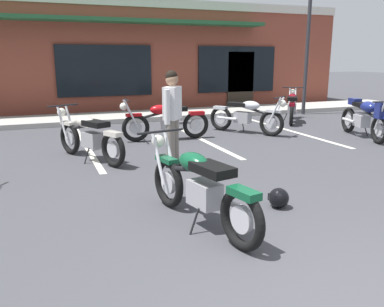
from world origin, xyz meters
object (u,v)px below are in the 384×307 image
object	(u,v)px
motorcycle_foreground_classic	(199,186)
motorcycle_cream_vintage	(366,117)
person_in_shorts_foreground	(172,113)
parking_lot_lamp_post	(312,10)
helmet_on_pavement	(279,198)
motorcycle_silver_naked	(292,106)
motorcycle_red_sportbike	(165,120)
motorcycle_blue_standard	(89,136)
motorcycle_orange_scrambler	(246,115)

from	to	relation	value
motorcycle_foreground_classic	motorcycle_cream_vintage	size ratio (longest dim) A/B	1.01
person_in_shorts_foreground	parking_lot_lamp_post	world-z (taller)	parking_lot_lamp_post
helmet_on_pavement	parking_lot_lamp_post	world-z (taller)	parking_lot_lamp_post
motorcycle_silver_naked	person_in_shorts_foreground	size ratio (longest dim) A/B	1.09
helmet_on_pavement	motorcycle_red_sportbike	bearing A→B (deg)	90.45
motorcycle_blue_standard	motorcycle_cream_vintage	size ratio (longest dim) A/B	0.95
parking_lot_lamp_post	motorcycle_foreground_classic	bearing A→B (deg)	-133.25
motorcycle_foreground_classic	motorcycle_blue_standard	bearing A→B (deg)	102.50
motorcycle_orange_scrambler	motorcycle_silver_naked	bearing A→B (deg)	28.51
motorcycle_orange_scrambler	helmet_on_pavement	distance (m)	5.25
motorcycle_silver_naked	motorcycle_orange_scrambler	size ratio (longest dim) A/B	0.99
motorcycle_cream_vintage	person_in_shorts_foreground	size ratio (longest dim) A/B	1.23
motorcycle_blue_standard	person_in_shorts_foreground	bearing A→B (deg)	-36.48
motorcycle_blue_standard	person_in_shorts_foreground	distance (m)	1.71
motorcycle_orange_scrambler	helmet_on_pavement	bearing A→B (deg)	-113.98
motorcycle_silver_naked	helmet_on_pavement	xyz separation A→B (m)	(-4.33, -5.98, -0.33)
motorcycle_silver_naked	parking_lot_lamp_post	size ratio (longest dim) A/B	0.35
motorcycle_foreground_classic	motorcycle_red_sportbike	world-z (taller)	same
motorcycle_silver_naked	person_in_shorts_foreground	bearing A→B (deg)	-144.32
helmet_on_pavement	motorcycle_foreground_classic	bearing A→B (deg)	-173.68
motorcycle_foreground_classic	motorcycle_cream_vintage	distance (m)	6.47
motorcycle_silver_naked	motorcycle_blue_standard	xyz separation A→B (m)	(-6.26, -2.58, 0.00)
motorcycle_foreground_classic	person_in_shorts_foreground	size ratio (longest dim) A/B	1.24
motorcycle_blue_standard	motorcycle_orange_scrambler	xyz separation A→B (m)	(4.06, 1.39, 0.00)
motorcycle_orange_scrambler	person_in_shorts_foreground	world-z (taller)	person_in_shorts_foreground
motorcycle_red_sportbike	motorcycle_silver_naked	distance (m)	4.55
motorcycle_orange_scrambler	parking_lot_lamp_post	size ratio (longest dim) A/B	0.35
parking_lot_lamp_post	motorcycle_blue_standard	bearing A→B (deg)	-153.83
motorcycle_silver_naked	motorcycle_blue_standard	world-z (taller)	same
motorcycle_red_sportbike	person_in_shorts_foreground	size ratio (longest dim) A/B	1.26
motorcycle_orange_scrambler	person_in_shorts_foreground	bearing A→B (deg)	-139.36
motorcycle_orange_scrambler	motorcycle_foreground_classic	bearing A→B (deg)	-123.73
motorcycle_red_sportbike	parking_lot_lamp_post	size ratio (longest dim) A/B	0.40
motorcycle_red_sportbike	motorcycle_blue_standard	world-z (taller)	same
motorcycle_silver_naked	motorcycle_red_sportbike	bearing A→B (deg)	-163.75
motorcycle_cream_vintage	motorcycle_silver_naked	bearing A→B (deg)	91.94
motorcycle_cream_vintage	person_in_shorts_foreground	xyz separation A→B (m)	(-5.05, -0.72, 0.42)
person_in_shorts_foreground	motorcycle_blue_standard	bearing A→B (deg)	143.52
parking_lot_lamp_post	helmet_on_pavement	bearing A→B (deg)	-128.53
helmet_on_pavement	motorcycle_orange_scrambler	bearing A→B (deg)	66.02
motorcycle_red_sportbike	motorcycle_cream_vintage	xyz separation A→B (m)	(4.46, -1.56, 0.07)
motorcycle_red_sportbike	person_in_shorts_foreground	distance (m)	2.40
motorcycle_silver_naked	motorcycle_foreground_classic	bearing A→B (deg)	-131.91
motorcycle_silver_naked	motorcycle_cream_vintage	xyz separation A→B (m)	(0.10, -2.84, 0.07)
motorcycle_cream_vintage	parking_lot_lamp_post	xyz separation A→B (m)	(1.26, 4.00, 2.83)
person_in_shorts_foreground	helmet_on_pavement	size ratio (longest dim) A/B	6.44
motorcycle_foreground_classic	motorcycle_red_sportbike	size ratio (longest dim) A/B	0.99
motorcycle_red_sportbike	person_in_shorts_foreground	world-z (taller)	person_in_shorts_foreground
motorcycle_foreground_classic	motorcycle_orange_scrambler	world-z (taller)	same
motorcycle_silver_naked	parking_lot_lamp_post	bearing A→B (deg)	40.59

